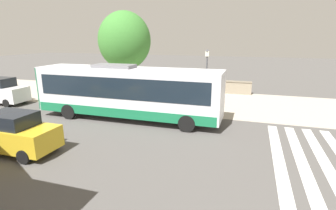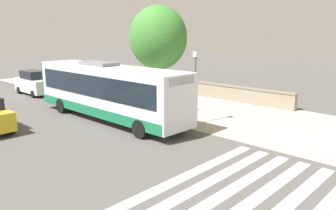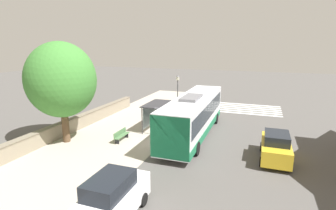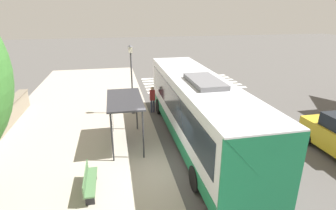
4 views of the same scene
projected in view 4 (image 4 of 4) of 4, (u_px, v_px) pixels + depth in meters
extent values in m
plane|color=#514F4C|center=(170.00, 169.00, 11.47)|extent=(120.00, 120.00, 0.00)
cube|color=#ADA393|center=(62.00, 181.00, 10.61)|extent=(9.00, 44.00, 0.02)
cube|color=silver|center=(199.00, 90.00, 22.87)|extent=(9.00, 0.50, 0.01)
cube|color=silver|center=(195.00, 87.00, 23.75)|extent=(9.00, 0.50, 0.01)
cube|color=silver|center=(192.00, 84.00, 24.62)|extent=(9.00, 0.50, 0.01)
cube|color=silver|center=(190.00, 82.00, 25.50)|extent=(9.00, 0.50, 0.01)
cube|color=silver|center=(187.00, 79.00, 26.37)|extent=(9.00, 0.50, 0.01)
cube|color=silver|center=(184.00, 77.00, 27.24)|extent=(9.00, 0.50, 0.01)
cube|color=silver|center=(197.00, 107.00, 13.23)|extent=(2.57, 12.31, 2.95)
cube|color=black|center=(197.00, 100.00, 13.10)|extent=(2.61, 11.32, 1.30)
cube|color=#197247|center=(196.00, 128.00, 13.63)|extent=(2.61, 12.06, 0.59)
cube|color=#197247|center=(262.00, 179.00, 7.59)|extent=(2.61, 0.06, 2.83)
cube|color=black|center=(171.00, 62.00, 18.45)|extent=(1.93, 0.08, 0.41)
cube|color=slate|center=(205.00, 81.00, 11.84)|extent=(1.29, 2.71, 0.22)
cylinder|color=black|center=(159.00, 106.00, 17.45)|extent=(0.30, 1.00, 1.00)
cylinder|color=black|center=(194.00, 104.00, 17.91)|extent=(0.30, 1.00, 1.00)
cylinder|color=black|center=(196.00, 178.00, 9.97)|extent=(0.30, 1.00, 1.00)
cylinder|color=black|center=(254.00, 171.00, 10.43)|extent=(0.30, 1.00, 1.00)
cylinder|color=#2D2D33|center=(143.00, 135.00, 11.92)|extent=(0.08, 0.08, 2.38)
cylinder|color=#2D2D33|center=(137.00, 110.00, 14.87)|extent=(0.08, 0.08, 2.38)
cylinder|color=#2D2D33|center=(112.00, 138.00, 11.66)|extent=(0.08, 0.08, 2.38)
cylinder|color=#2D2D33|center=(112.00, 112.00, 14.60)|extent=(0.08, 0.08, 2.38)
cube|color=#2D2D33|center=(124.00, 99.00, 12.84)|extent=(1.69, 3.50, 0.08)
cube|color=silver|center=(112.00, 121.00, 13.09)|extent=(0.03, 2.88, 1.91)
cylinder|color=#2D3347|center=(151.00, 106.00, 17.68)|extent=(0.12, 0.12, 0.86)
cylinder|color=#2D3347|center=(154.00, 106.00, 17.71)|extent=(0.12, 0.12, 0.86)
cube|color=maroon|center=(152.00, 95.00, 17.43)|extent=(0.34, 0.22, 0.70)
sphere|color=tan|center=(152.00, 88.00, 17.27)|extent=(0.24, 0.24, 0.24)
cube|color=#4C7247|center=(91.00, 182.00, 9.87)|extent=(0.40, 1.89, 0.06)
cube|color=#4C7247|center=(85.00, 177.00, 9.76)|extent=(0.04, 1.89, 0.40)
cube|color=black|center=(90.00, 200.00, 9.25)|extent=(0.32, 0.06, 0.45)
cube|color=black|center=(93.00, 175.00, 10.64)|extent=(0.32, 0.06, 0.45)
cylinder|color=#4C4C51|center=(133.00, 112.00, 17.59)|extent=(0.24, 0.24, 0.16)
cylinder|color=#4C4C51|center=(132.00, 84.00, 16.93)|extent=(0.10, 0.10, 4.06)
cube|color=silver|center=(130.00, 50.00, 16.18)|extent=(0.24, 0.24, 0.35)
pyramid|color=#4C4C51|center=(130.00, 46.00, 16.10)|extent=(0.28, 0.28, 0.14)
cylinder|color=black|center=(307.00, 138.00, 13.49)|extent=(0.22, 0.64, 0.64)
cylinder|color=black|center=(335.00, 135.00, 13.82)|extent=(0.22, 0.64, 0.64)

